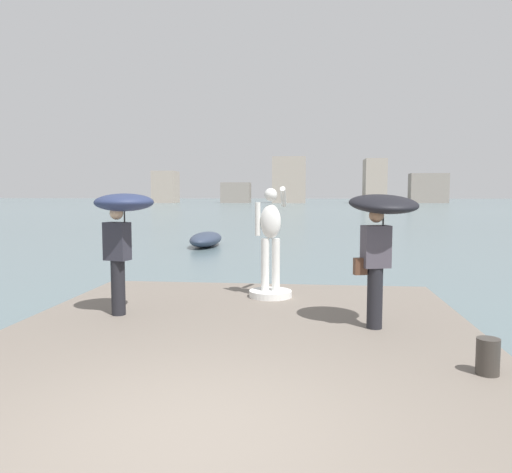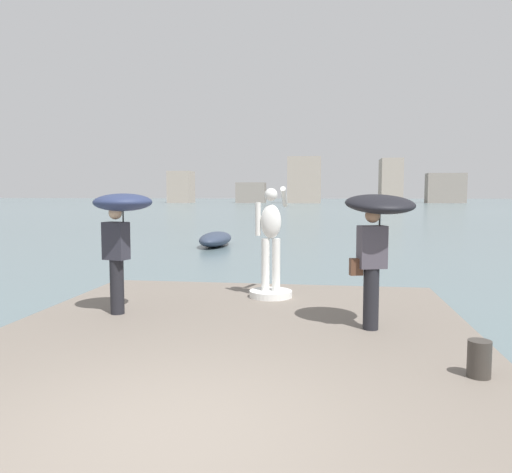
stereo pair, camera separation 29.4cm
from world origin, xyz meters
name	(u,v)px [view 2 (the right image)]	position (x,y,z in m)	size (l,w,h in m)	color
ground_plane	(312,220)	(0.00, 40.00, 0.00)	(400.00, 400.00, 0.00)	slate
pier	(217,373)	(0.00, 1.89, 0.20)	(6.76, 9.77, 0.40)	#70665B
statue_white_figure	(271,255)	(0.25, 5.42, 1.19)	(0.80, 0.96, 2.06)	white
onlooker_left	(121,219)	(-1.96, 3.76, 1.92)	(1.13, 1.13, 1.94)	black
onlooker_right	(377,224)	(1.98, 3.43, 1.90)	(1.22, 1.23, 1.97)	black
mooring_bollard	(479,359)	(2.88, 1.63, 0.60)	(0.24, 0.24, 0.39)	#38332D
boat_near	(216,239)	(-3.61, 17.91, 0.32)	(1.27, 3.39, 0.63)	#2D384C
distant_skyline	(323,184)	(0.16, 122.02, 4.61)	(73.71, 14.07, 11.39)	#A89989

